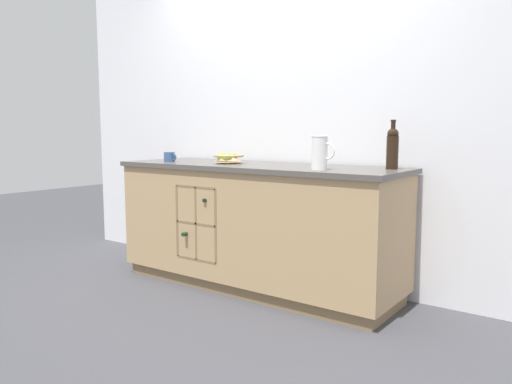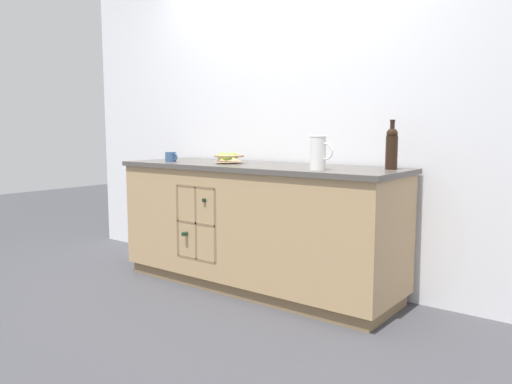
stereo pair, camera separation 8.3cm
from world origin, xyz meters
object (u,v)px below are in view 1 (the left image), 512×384
object	(u,v)px
white_pitcher	(320,152)
ceramic_mug	(170,157)
fruit_bowl	(228,158)
standing_wine_bottle	(393,147)

from	to	relation	value
white_pitcher	ceramic_mug	xyz separation A→B (m)	(-1.36, 0.03, -0.07)
fruit_bowl	standing_wine_bottle	world-z (taller)	standing_wine_bottle
standing_wine_bottle	fruit_bowl	bearing A→B (deg)	-171.75
fruit_bowl	ceramic_mug	xyz separation A→B (m)	(-0.50, -0.12, -0.00)
white_pitcher	standing_wine_bottle	distance (m)	0.47
white_pitcher	ceramic_mug	distance (m)	1.36
white_pitcher	standing_wine_bottle	xyz separation A→B (m)	(0.34, 0.33, 0.03)
fruit_bowl	white_pitcher	distance (m)	0.88
ceramic_mug	standing_wine_bottle	xyz separation A→B (m)	(1.70, 0.29, 0.10)
fruit_bowl	standing_wine_bottle	xyz separation A→B (m)	(1.20, 0.17, 0.10)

